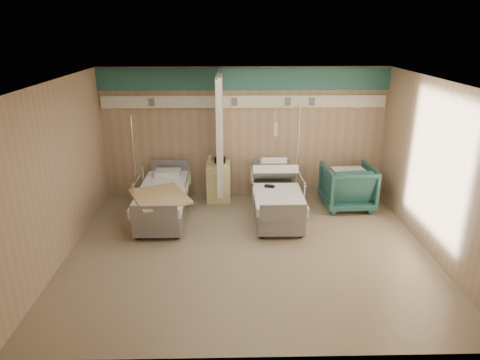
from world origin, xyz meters
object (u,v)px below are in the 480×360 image
bed_right (276,202)px  visitor_armchair (347,186)px  iv_stand_left (137,187)px  bed_left (164,203)px  bedside_cabinet (219,182)px  iv_stand_right (296,184)px

bed_right → visitor_armchair: bearing=17.4°
bed_right → visitor_armchair: (1.52, 0.47, 0.14)m
iv_stand_left → bed_left: bearing=-46.9°
visitor_armchair → bedside_cabinet: bearing=-11.8°
iv_stand_right → iv_stand_left: size_ratio=1.07×
bedside_cabinet → visitor_armchair: 2.70m
bedside_cabinet → bed_right: bearing=-38.0°
bed_right → iv_stand_left: 2.95m
iv_stand_right → iv_stand_left: 3.36m
bed_left → bedside_cabinet: bedside_cabinet is taller
bed_right → iv_stand_left: iv_stand_left is taller
bed_right → visitor_armchair: size_ratio=2.15×
bedside_cabinet → visitor_armchair: visitor_armchair is taller
bed_right → bedside_cabinet: (-1.15, 0.90, 0.11)m
bed_left → visitor_armchair: bearing=7.3°
visitor_armchair → iv_stand_right: iv_stand_right is taller
bed_left → bedside_cabinet: bearing=40.6°
bed_right → iv_stand_right: (0.50, 0.75, 0.11)m
visitor_armchair → iv_stand_right: bearing=-18.2°
bed_right → bedside_cabinet: bedside_cabinet is taller
iv_stand_right → bedside_cabinet: bearing=174.9°
bed_left → iv_stand_left: 0.97m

